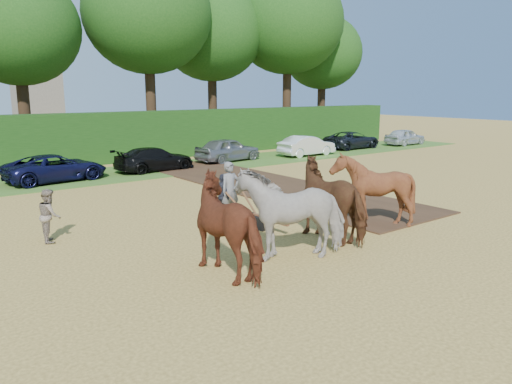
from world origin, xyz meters
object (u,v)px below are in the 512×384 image
church (30,9)px  spectator_near (50,215)px  parked_cars (197,155)px  plough_team (312,204)px  spectator_far (223,196)px

church → spectator_near: bearing=-104.1°
spectator_near → church: 54.23m
parked_cars → plough_team: bearing=-108.9°
plough_team → spectator_near: bearing=140.4°
spectator_far → parked_cars: bearing=-15.8°
spectator_far → plough_team: 4.00m
spectator_far → parked_cars: 12.11m
parked_cars → spectator_far: bearing=-116.5°
spectator_near → plough_team: 7.53m
parked_cars → church: size_ratio=1.54×
spectator_far → church: 54.01m
spectator_far → church: size_ratio=0.06×
spectator_near → parked_cars: 14.76m
spectator_far → spectator_near: bearing=92.0°
spectator_near → parked_cars: (10.86, 10.00, -0.10)m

